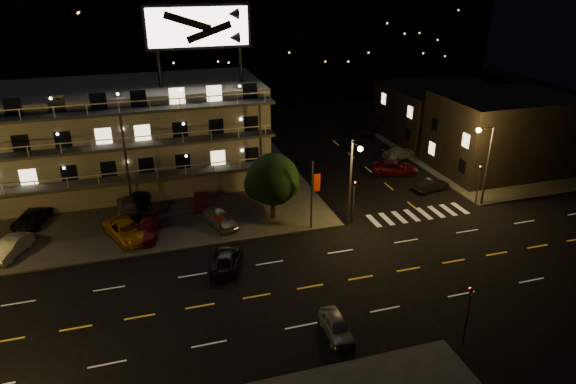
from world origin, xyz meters
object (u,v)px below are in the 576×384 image
object	(u,v)px
lot_car_7	(128,205)
lot_car_2	(126,230)
side_car_0	(432,185)
road_car_west	(227,258)
lot_car_4	(221,219)
tree	(272,181)
road_car_east	(336,326)

from	to	relation	value
lot_car_7	lot_car_2	bearing A→B (deg)	85.74
side_car_0	road_car_west	bearing A→B (deg)	97.61
lot_car_2	road_car_west	size ratio (longest dim) A/B	1.13
lot_car_4	road_car_west	world-z (taller)	lot_car_4
tree	road_car_east	world-z (taller)	tree
lot_car_7	side_car_0	distance (m)	30.23
side_car_0	lot_car_4	bearing A→B (deg)	82.50
side_car_0	road_car_west	distance (m)	24.31
tree	road_car_east	size ratio (longest dim) A/B	1.68
lot_car_7	side_car_0	size ratio (longest dim) A/B	1.31
lot_car_2	side_car_0	bearing A→B (deg)	-20.41
side_car_0	road_car_east	distance (m)	25.42
lot_car_2	lot_car_4	bearing A→B (deg)	-24.34
lot_car_7	road_car_west	bearing A→B (deg)	119.76
side_car_0	road_car_west	world-z (taller)	road_car_west
lot_car_2	road_car_east	world-z (taller)	lot_car_2
road_car_west	lot_car_2	bearing A→B (deg)	-23.32
tree	side_car_0	world-z (taller)	tree
tree	road_car_west	bearing A→B (deg)	-129.79
lot_car_2	road_car_west	world-z (taller)	lot_car_2
lot_car_4	lot_car_7	xyz separation A→B (m)	(-7.79, 5.21, 0.01)
lot_car_2	road_car_east	size ratio (longest dim) A/B	1.43
tree	lot_car_2	xyz separation A→B (m)	(-12.85, -0.08, -2.93)
tree	lot_car_4	bearing A→B (deg)	-177.47
tree	lot_car_2	distance (m)	13.18
lot_car_4	lot_car_7	size ratio (longest dim) A/B	0.84
lot_car_2	lot_car_7	bearing A→B (deg)	64.11
tree	lot_car_4	world-z (taller)	tree
side_car_0	lot_car_2	bearing A→B (deg)	81.09
lot_car_7	side_car_0	xyz separation A→B (m)	(30.03, -3.51, -0.25)
lot_car_4	side_car_0	size ratio (longest dim) A/B	1.10
lot_car_7	side_car_0	world-z (taller)	lot_car_7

